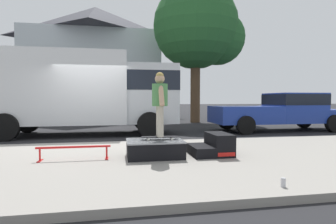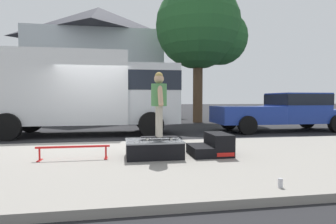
# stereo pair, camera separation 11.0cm
# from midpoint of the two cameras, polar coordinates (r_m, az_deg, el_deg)

# --- Properties ---
(ground_plane) EXTENTS (140.00, 140.00, 0.00)m
(ground_plane) POSITION_cam_midpoint_polar(r_m,az_deg,el_deg) (8.73, -15.40, -6.29)
(ground_plane) COLOR black
(sidewalk_slab) EXTENTS (50.00, 5.00, 0.12)m
(sidewalk_slab) POSITION_cam_midpoint_polar(r_m,az_deg,el_deg) (5.79, -18.45, -10.25)
(sidewalk_slab) COLOR gray
(sidewalk_slab) RESTS_ON ground
(skate_box) EXTENTS (1.18, 0.87, 0.36)m
(skate_box) POSITION_cam_midpoint_polar(r_m,az_deg,el_deg) (5.86, -2.39, -7.44)
(skate_box) COLOR black
(skate_box) RESTS_ON sidewalk_slab
(kicker_ramp) EXTENTS (0.85, 0.85, 0.47)m
(kicker_ramp) POSITION_cam_midpoint_polar(r_m,az_deg,el_deg) (6.16, 9.79, -6.96)
(kicker_ramp) COLOR black
(kicker_ramp) RESTS_ON sidewalk_slab
(grind_rail) EXTENTS (1.45, 0.28, 0.28)m
(grind_rail) POSITION_cam_midpoint_polar(r_m,az_deg,el_deg) (5.92, -18.54, -7.32)
(grind_rail) COLOR red
(grind_rail) RESTS_ON sidewalk_slab
(skateboard) EXTENTS (0.79, 0.24, 0.07)m
(skateboard) POSITION_cam_midpoint_polar(r_m,az_deg,el_deg) (5.87, -1.33, -5.22)
(skateboard) COLOR black
(skateboard) RESTS_ON skate_box
(skater_kid) EXTENTS (0.33, 0.70, 1.36)m
(skater_kid) POSITION_cam_midpoint_polar(r_m,az_deg,el_deg) (5.82, -1.34, 2.75)
(skater_kid) COLOR #B7AD99
(skater_kid) RESTS_ON skateboard
(soda_can) EXTENTS (0.07, 0.07, 0.13)m
(soda_can) POSITION_cam_midpoint_polar(r_m,az_deg,el_deg) (4.24, 22.97, -13.39)
(soda_can) COLOR silver
(soda_can) RESTS_ON sidewalk_slab
(box_truck) EXTENTS (6.91, 2.63, 3.05)m
(box_truck) POSITION_cam_midpoint_polar(r_m,az_deg,el_deg) (10.86, -16.24, 4.42)
(box_truck) COLOR silver
(box_truck) RESTS_ON ground
(pickup_truck_blue) EXTENTS (5.70, 2.09, 1.61)m
(pickup_truck_blue) POSITION_cam_midpoint_polar(r_m,az_deg,el_deg) (12.71, 23.24, 0.39)
(pickup_truck_blue) COLOR #1E3899
(pickup_truck_blue) RESTS_ON ground
(street_tree_main) EXTENTS (5.40, 4.91, 8.04)m
(street_tree_main) POSITION_cam_midpoint_polar(r_m,az_deg,el_deg) (16.80, 7.43, 16.66)
(street_tree_main) COLOR brown
(street_tree_main) RESTS_ON ground
(house_behind) EXTENTS (9.54, 8.23, 8.40)m
(house_behind) POSITION_cam_midpoint_polar(r_m,az_deg,el_deg) (22.13, -13.97, 10.06)
(house_behind) COLOR silver
(house_behind) RESTS_ON ground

